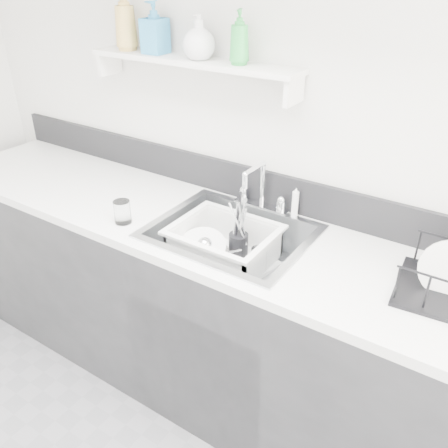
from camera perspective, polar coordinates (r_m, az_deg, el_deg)
The scene contains 18 objects.
room_shell at distance 1.10m, azimuth -23.18°, elevation 16.09°, with size 3.50×3.00×2.60m.
counter_run at distance 2.20m, azimuth 0.73°, elevation -11.34°, with size 3.20×0.62×0.92m.
backsplash at distance 2.12m, azimuth 5.18°, elevation 4.33°, with size 3.20×0.02×0.16m, color black.
sink at distance 1.98m, azimuth 0.80°, elevation -3.19°, with size 0.64×0.52×0.20m, color silver, non-canonical shape.
faucet at distance 2.09m, azimuth 4.46°, elevation 3.34°, with size 0.26×0.18×0.23m.
side_sprayer at distance 2.03m, azimuth 8.55°, elevation 2.56°, with size 0.03×0.03×0.14m, color white.
wall_shelf at distance 2.09m, azimuth -4.02°, elevation 18.77°, with size 1.00×0.16×0.12m.
wash_tub at distance 2.00m, azimuth 0.01°, elevation -2.57°, with size 0.42×0.34×0.16m, color white, non-canonical shape.
plate_stack at distance 2.02m, azimuth -2.51°, elevation -3.56°, with size 0.26×0.25×0.10m.
utensil_cup at distance 2.03m, azimuth 1.74°, elevation -2.33°, with size 0.08×0.08×0.28m.
ladle at distance 1.99m, azimuth -1.09°, elevation -3.82°, with size 0.27×0.10×0.08m, color silver, non-canonical shape.
tumbler_in_tub at distance 1.95m, azimuth 4.25°, elevation -4.22°, with size 0.07×0.07×0.10m, color white.
tumbler_counter at distance 2.02m, azimuth -12.12°, elevation 1.43°, with size 0.07×0.07×0.10m, color white.
bowl_small at distance 1.89m, azimuth 1.79°, elevation -6.55°, with size 0.10×0.10×0.03m, color white.
soap_bottle_a at distance 2.29m, azimuth -11.81°, elevation 22.93°, with size 0.10×0.10×0.25m, color tan.
soap_bottle_b at distance 2.19m, azimuth -8.36°, elevation 22.36°, with size 0.10×0.10×0.21m, color teal.
soap_bottle_c at distance 2.04m, azimuth -3.06°, elevation 21.49°, with size 0.13×0.13×0.17m, color silver.
soap_bottle_d at distance 1.93m, azimuth 1.87°, elevation 21.54°, with size 0.08×0.08×0.20m, color green.
Camera 1 is at (0.89, -0.22, 1.90)m, focal length 38.00 mm.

